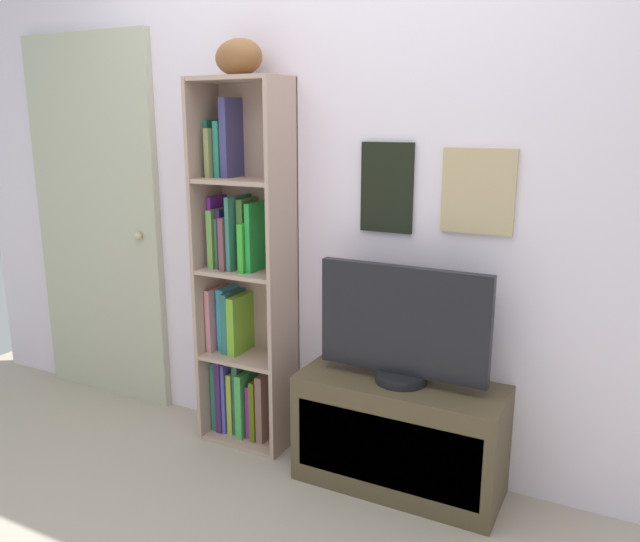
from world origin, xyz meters
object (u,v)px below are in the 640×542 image
at_px(door, 97,223).
at_px(tv_stand, 399,434).
at_px(bookshelf, 242,290).
at_px(football, 239,57).
at_px(television, 403,326).

bearing_deg(door, tv_stand, -4.73).
xyz_separation_m(bookshelf, football, (0.04, -0.03, 1.07)).
xyz_separation_m(bookshelf, door, (-1.02, 0.07, 0.24)).
xyz_separation_m(football, television, (0.81, -0.05, -1.10)).
bearing_deg(tv_stand, bookshelf, 174.59).
height_order(television, door, door).
bearing_deg(door, bookshelf, -4.17).
bearing_deg(tv_stand, football, 176.46).
height_order(bookshelf, door, door).
xyz_separation_m(tv_stand, television, (0.00, 0.00, 0.49)).
relative_size(football, television, 0.37).
bearing_deg(bookshelf, football, -38.95).
xyz_separation_m(television, door, (-1.87, 0.15, 0.27)).
xyz_separation_m(tv_stand, door, (-1.87, 0.15, 0.76)).
distance_m(football, television, 1.37).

